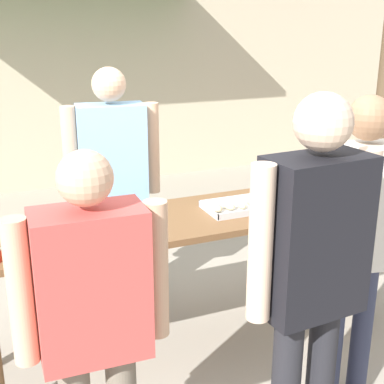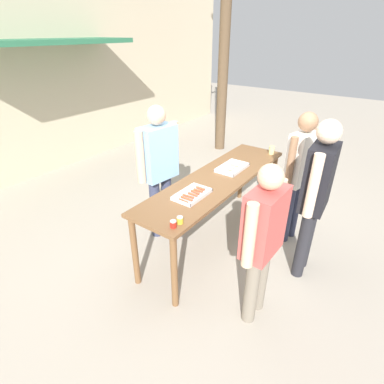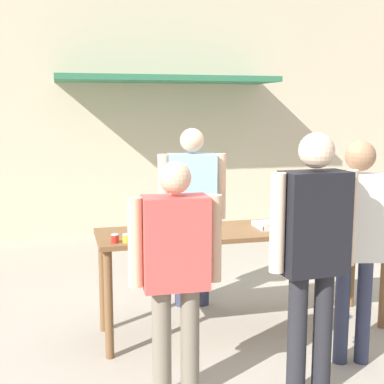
{
  "view_description": "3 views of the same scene",
  "coord_description": "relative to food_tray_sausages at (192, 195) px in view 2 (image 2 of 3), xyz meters",
  "views": [
    {
      "loc": [
        -1.22,
        -2.87,
        2.1
      ],
      "look_at": [
        0.0,
        0.0,
        1.09
      ],
      "focal_mm": 50.0,
      "sensor_mm": 36.0,
      "label": 1
    },
    {
      "loc": [
        -2.94,
        -1.72,
        2.56
      ],
      "look_at": [
        -0.58,
        -0.02,
        0.99
      ],
      "focal_mm": 28.0,
      "sensor_mm": 36.0,
      "label": 2
    },
    {
      "loc": [
        -1.58,
        -4.36,
        1.99
      ],
      "look_at": [
        -0.31,
        0.7,
        1.17
      ],
      "focal_mm": 50.0,
      "sensor_mm": 36.0,
      "label": 3
    }
  ],
  "objects": [
    {
      "name": "person_customer_waiting_in_line",
      "position": [
        0.65,
        -1.14,
        0.14
      ],
      "size": [
        0.64,
        0.27,
        1.83
      ],
      "rotation": [
        0.0,
        0.0,
        3.21
      ],
      "color": "#232328",
      "rests_on": "ground"
    },
    {
      "name": "person_customer_with_cup",
      "position": [
        1.18,
        -0.79,
        0.11
      ],
      "size": [
        0.54,
        0.29,
        1.75
      ],
      "rotation": [
        0.0,
        0.0,
        2.91
      ],
      "color": "#333851",
      "rests_on": "ground"
    },
    {
      "name": "food_tray_buns",
      "position": [
        0.9,
        0.0,
        0.01
      ],
      "size": [
        0.46,
        0.29,
        0.06
      ],
      "color": "silver",
      "rests_on": "serving_table"
    },
    {
      "name": "condiment_jar_mustard",
      "position": [
        -0.59,
        -0.21,
        0.02
      ],
      "size": [
        0.06,
        0.06,
        0.07
      ],
      "color": "#B22319",
      "rests_on": "serving_table"
    },
    {
      "name": "building_facade_back",
      "position": [
        0.58,
        4.0,
        1.31
      ],
      "size": [
        12.0,
        1.11,
        4.5
      ],
      "color": "beige",
      "rests_on": "ground"
    },
    {
      "name": "person_customer_holding_hotdog",
      "position": [
        -0.27,
        -0.96,
        0.02
      ],
      "size": [
        0.63,
        0.26,
        1.65
      ],
      "rotation": [
        0.0,
        0.0,
        3.11
      ],
      "color": "#756B5B",
      "rests_on": "ground"
    },
    {
      "name": "food_tray_sausages",
      "position": [
        0.0,
        0.0,
        0.0
      ],
      "size": [
        0.43,
        0.27,
        0.04
      ],
      "color": "silver",
      "rests_on": "serving_table"
    },
    {
      "name": "person_server_behind_table",
      "position": [
        0.27,
        0.72,
        0.11
      ],
      "size": [
        0.67,
        0.32,
        1.8
      ],
      "rotation": [
        0.0,
        0.0,
        -0.13
      ],
      "color": "#333851",
      "rests_on": "ground"
    },
    {
      "name": "beer_cup",
      "position": [
        1.74,
        -0.2,
        0.05
      ],
      "size": [
        0.08,
        0.08,
        0.12
      ],
      "color": "#DBC67A",
      "rests_on": "serving_table"
    },
    {
      "name": "ground_plane",
      "position": [
        0.58,
        0.02,
        -0.95
      ],
      "size": [
        24.0,
        24.0,
        0.0
      ],
      "primitive_type": "plane",
      "color": "#A39989"
    },
    {
      "name": "serving_table",
      "position": [
        0.58,
        0.02,
        -0.13
      ],
      "size": [
        2.6,
        0.68,
        0.94
      ],
      "color": "brown",
      "rests_on": "ground"
    },
    {
      "name": "condiment_jar_ketchup",
      "position": [
        -0.5,
        -0.22,
        0.02
      ],
      "size": [
        0.06,
        0.06,
        0.07
      ],
      "color": "gold",
      "rests_on": "serving_table"
    }
  ]
}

